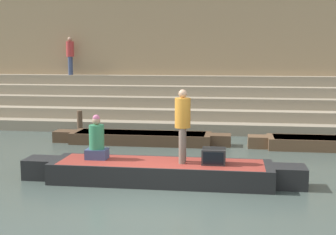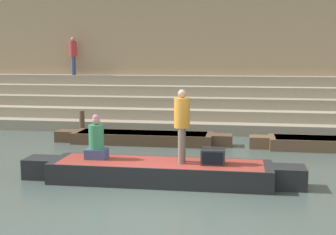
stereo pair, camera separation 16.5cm
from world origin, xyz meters
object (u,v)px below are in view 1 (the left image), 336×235
moored_boat_distant (141,138)px  mooring_post (80,123)px  rowboat_main (161,171)px  tv_set (214,156)px  person_standing (183,121)px  person_rowing (97,141)px  person_on_steps (70,53)px

moored_boat_distant → mooring_post: 2.86m
rowboat_main → tv_set: (1.25, -0.01, 0.41)m
tv_set → rowboat_main: bearing=-176.3°
rowboat_main → person_standing: size_ratio=3.88×
person_rowing → tv_set: bearing=6.7°
person_rowing → rowboat_main: bearing=5.0°
person_rowing → person_standing: bearing=6.4°
person_standing → person_rowing: (-2.11, 0.10, -0.56)m
person_standing → moored_boat_distant: size_ratio=0.29×
moored_boat_distant → person_rowing: bearing=-99.1°
rowboat_main → tv_set: tv_set is taller
tv_set → moored_boat_distant: bearing=123.9°
tv_set → person_rowing: bearing=-178.5°
mooring_post → person_on_steps: (-1.72, 3.96, 2.58)m
person_standing → person_rowing: 2.19m
rowboat_main → tv_set: size_ratio=12.31×
tv_set → mooring_post: 7.88m
moored_boat_distant → mooring_post: size_ratio=6.56×
person_on_steps → person_rowing: bearing=-45.5°
moored_boat_distant → person_on_steps: 7.32m
person_standing → moored_boat_distant: (-1.93, 4.62, -1.28)m
rowboat_main → person_on_steps: bearing=118.3°
tv_set → person_on_steps: 12.29m
person_rowing → mooring_post: size_ratio=1.18×
person_standing → tv_set: size_ratio=3.17×
mooring_post → person_rowing: bearing=-67.5°
person_rowing → mooring_post: bearing=121.8°
rowboat_main → moored_boat_distant: (-1.42, 4.63, -0.06)m
mooring_post → person_standing: bearing=-52.5°
person_standing → person_rowing: size_ratio=1.59×
tv_set → mooring_post: (-5.23, 5.88, -0.21)m
moored_boat_distant → person_standing: bearing=-74.2°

